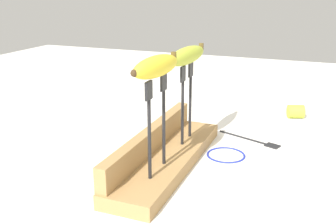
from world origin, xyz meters
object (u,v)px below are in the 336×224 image
fork_stand_right (187,96)px  wire_coil (226,154)px  banana_raised_right (187,55)px  fork_fallen_near (256,140)px  fork_stand_left (157,117)px  banana_raised_left (156,66)px  banana_chunk_near (296,111)px

fork_stand_right → wire_coil: fork_stand_right is taller
banana_raised_right → fork_fallen_near: 0.32m
fork_stand_left → wire_coil: 0.27m
banana_raised_left → fork_fallen_near: banana_raised_left is taller
banana_raised_left → fork_fallen_near: (0.32, -0.15, -0.25)m
fork_stand_right → wire_coil: size_ratio=2.01×
banana_chunk_near → wire_coil: 0.39m
fork_fallen_near → banana_chunk_near: size_ratio=2.95×
banana_raised_left → banana_chunk_near: 0.66m
fork_stand_right → wire_coil: (0.01, -0.10, -0.14)m
fork_stand_right → banana_raised_left: banana_raised_left is taller
fork_stand_left → wire_coil: fork_stand_left is taller
fork_fallen_near → fork_stand_left: bearing=153.9°
fork_stand_right → banana_raised_right: banana_raised_right is taller
fork_stand_left → banana_raised_left: (-0.00, 0.00, 0.10)m
wire_coil → banana_raised_right: bearing=98.2°
fork_stand_right → fork_fallen_near: fork_stand_right is taller
fork_stand_left → banana_raised_left: size_ratio=1.28×
banana_raised_left → banana_chunk_near: bearing=-22.7°
fork_stand_right → fork_fallen_near: 0.25m
banana_raised_right → fork_stand_right: bearing=-5.4°
fork_stand_right → banana_raised_right: (-0.00, 0.00, 0.10)m
banana_raised_left → wire_coil: banana_raised_left is taller
fork_stand_left → fork_stand_right: bearing=0.0°
banana_raised_right → banana_chunk_near: banana_raised_right is taller
fork_stand_right → banana_raised_left: bearing=180.0°
banana_chunk_near → fork_stand_right: bearing=148.2°
banana_chunk_near → wire_coil: size_ratio=0.63×
fork_stand_right → banana_raised_left: size_ratio=1.23×
banana_raised_right → wire_coil: banana_raised_right is taller
banana_raised_right → wire_coil: 0.26m
fork_fallen_near → wire_coil: 0.13m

